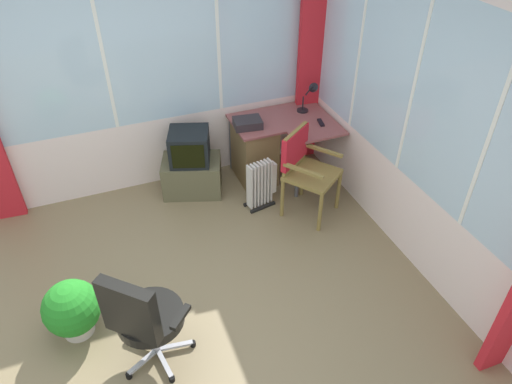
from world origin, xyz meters
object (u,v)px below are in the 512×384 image
at_px(office_chair, 142,316).
at_px(potted_plant, 72,309).
at_px(desk_lamp, 312,94).
at_px(wooden_armchair, 302,161).
at_px(tv_remote, 321,123).
at_px(tv_on_stand, 191,166).
at_px(desk, 258,148).
at_px(paper_tray, 248,123).
at_px(space_heater, 262,184).

bearing_deg(office_chair, potted_plant, 135.42).
xyz_separation_m(office_chair, potted_plant, (-0.51, 0.50, -0.28)).
bearing_deg(desk_lamp, wooden_armchair, -121.35).
height_order(tv_remote, tv_on_stand, tv_on_stand).
xyz_separation_m(tv_remote, office_chair, (-2.32, -1.75, -0.18)).
bearing_deg(potted_plant, office_chair, -44.58).
bearing_deg(potted_plant, desk_lamp, 28.39).
distance_m(desk, paper_tray, 0.41).
xyz_separation_m(tv_remote, tv_on_stand, (-1.43, 0.28, -0.40)).
relative_size(office_chair, space_heater, 1.75).
bearing_deg(wooden_armchair, space_heater, 150.87).
height_order(desk, space_heater, desk).
xyz_separation_m(tv_on_stand, space_heater, (0.63, -0.53, -0.06)).
xyz_separation_m(desk, paper_tray, (-0.14, -0.04, 0.38)).
height_order(desk, paper_tray, paper_tray).
bearing_deg(space_heater, desk_lamp, 33.30).
bearing_deg(potted_plant, tv_on_stand, 47.62).
height_order(wooden_armchair, potted_plant, wooden_armchair).
relative_size(paper_tray, wooden_armchair, 0.32).
height_order(desk_lamp, office_chair, desk_lamp).
distance_m(paper_tray, tv_on_stand, 0.79).
bearing_deg(office_chair, tv_remote, 36.99).
xyz_separation_m(paper_tray, wooden_armchair, (0.34, -0.68, -0.16)).
distance_m(tv_on_stand, space_heater, 0.83).
bearing_deg(desk_lamp, tv_remote, -92.71).
relative_size(paper_tray, office_chair, 0.31).
height_order(desk, office_chair, office_chair).
xyz_separation_m(wooden_armchair, tv_on_stand, (-1.00, 0.73, -0.27)).
distance_m(desk_lamp, wooden_armchair, 0.93).
distance_m(space_heater, potted_plant, 2.26).
distance_m(desk, tv_remote, 0.78).
relative_size(desk_lamp, space_heater, 0.64).
distance_m(desk_lamp, tv_on_stand, 1.57).
distance_m(office_chair, potted_plant, 0.76).
height_order(paper_tray, space_heater, paper_tray).
bearing_deg(paper_tray, potted_plant, -144.18).
bearing_deg(wooden_armchair, paper_tray, 116.61).
bearing_deg(tv_on_stand, paper_tray, -4.19).
relative_size(tv_remote, office_chair, 0.15).
relative_size(paper_tray, tv_on_stand, 0.39).
bearing_deg(wooden_armchair, potted_plant, -161.57).
distance_m(tv_on_stand, potted_plant, 2.07).
distance_m(desk_lamp, space_heater, 1.18).
height_order(office_chair, tv_on_stand, office_chair).
bearing_deg(desk, wooden_armchair, -74.23).
distance_m(tv_remote, wooden_armchair, 0.64).
xyz_separation_m(wooden_armchair, potted_plant, (-2.39, -0.80, -0.33)).
bearing_deg(wooden_armchair, office_chair, -145.53).
height_order(desk, potted_plant, desk).
bearing_deg(potted_plant, desk, 34.82).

